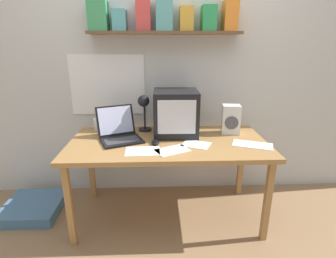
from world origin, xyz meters
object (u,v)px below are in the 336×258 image
loose_paper_near_laptop (172,150)px  loose_paper_near_monitor (143,151)px  space_heater (231,119)px  computer_mouse (155,142)px  crt_monitor (176,113)px  laptop (119,131)px  juice_glass (98,125)px  printed_handout (196,144)px  floor_cushion (33,207)px  open_notebook (252,145)px  desk_lamp (144,106)px  corner_desk (168,147)px

loose_paper_near_laptop → loose_paper_near_monitor: size_ratio=1.09×
space_heater → computer_mouse: (-0.65, -0.24, -0.11)m
crt_monitor → laptop: 0.50m
juice_glass → loose_paper_near_monitor: bearing=-50.2°
computer_mouse → juice_glass: bearing=144.1°
printed_handout → crt_monitor: bearing=119.9°
loose_paper_near_laptop → computer_mouse: bearing=134.1°
computer_mouse → floor_cushion: computer_mouse is taller
crt_monitor → computer_mouse: bearing=-125.6°
juice_glass → open_notebook: size_ratio=0.33×
laptop → computer_mouse: 0.33m
crt_monitor → desk_lamp: size_ratio=1.14×
printed_handout → corner_desk: bearing=157.0°
loose_paper_near_laptop → crt_monitor: bearing=82.7°
space_heater → desk_lamp: bearing=-176.7°
open_notebook → laptop: bearing=170.6°
laptop → open_notebook: laptop is taller
laptop → floor_cushion: size_ratio=0.87×
desk_lamp → juice_glass: desk_lamp is taller
crt_monitor → floor_cushion: (-1.28, -0.07, -0.84)m
loose_paper_near_laptop → juice_glass: bearing=141.9°
floor_cushion → loose_paper_near_monitor: bearing=-16.3°
printed_handout → computer_mouse: bearing=176.7°
space_heater → floor_cushion: space_heater is taller
loose_paper_near_laptop → floor_cushion: loose_paper_near_laptop is taller
desk_lamp → loose_paper_near_laptop: desk_lamp is taller
corner_desk → computer_mouse: 0.14m
laptop → loose_paper_near_laptop: 0.50m
laptop → desk_lamp: (0.20, 0.17, 0.17)m
juice_glass → loose_paper_near_monitor: size_ratio=0.43×
juice_glass → loose_paper_near_laptop: juice_glass is taller
computer_mouse → loose_paper_near_monitor: bearing=-123.6°
desk_lamp → floor_cushion: 1.35m
crt_monitor → open_notebook: 0.67m
juice_glass → crt_monitor: bearing=-11.7°
juice_glass → computer_mouse: juice_glass is taller
laptop → floor_cushion: laptop is taller
desk_lamp → open_notebook: bearing=-19.7°
crt_monitor → space_heater: size_ratio=1.51×
corner_desk → loose_paper_near_laptop: (0.02, -0.20, 0.06)m
juice_glass → loose_paper_near_laptop: bearing=-38.1°
corner_desk → floor_cushion: (-1.21, 0.09, -0.60)m
space_heater → printed_handout: bearing=-134.1°
open_notebook → crt_monitor: bearing=154.6°
space_heater → printed_handout: (-0.33, -0.26, -0.12)m
juice_glass → loose_paper_near_laptop: size_ratio=0.39×
computer_mouse → loose_paper_near_laptop: 0.18m
laptop → printed_handout: size_ratio=1.63×
loose_paper_near_laptop → loose_paper_near_monitor: bearing=-177.8°
laptop → floor_cushion: (-0.81, 0.03, -0.72)m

